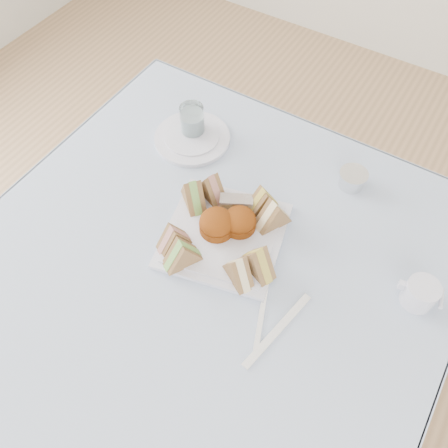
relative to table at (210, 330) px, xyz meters
The scene contains 21 objects.
floor 0.37m from the table, ahead, with size 4.00×4.00×0.00m, color #9E7751.
table is the anchor object (origin of this frame).
tablecloth 0.37m from the table, ahead, with size 1.02×1.02×0.01m, color #9CACD7.
serving_plate 0.39m from the table, 90.82° to the left, with size 0.25×0.25×0.01m, color silver.
sandwich_fl_a 0.43m from the table, behind, with size 0.08×0.04×0.07m, color #8E6D4B, non-canonical shape.
sandwich_fl_b 0.43m from the table, 144.14° to the right, with size 0.08×0.04×0.07m, color #8E6D4B, non-canonical shape.
sandwich_fr_a 0.44m from the table, 21.09° to the left, with size 0.08×0.04×0.07m, color #8E6D4B, non-canonical shape.
sandwich_fr_b 0.43m from the table, ahead, with size 0.08×0.04×0.07m, color #8E6D4B, non-canonical shape.
sandwich_bl_a 0.45m from the table, 132.82° to the left, with size 0.09×0.04×0.08m, color #8E6D4B, non-canonical shape.
sandwich_bl_b 0.46m from the table, 118.31° to the left, with size 0.08×0.04×0.07m, color #8E6D4B, non-canonical shape.
sandwich_br_a 0.46m from the table, 64.74° to the left, with size 0.08×0.04×0.07m, color #8E6D4B, non-canonical shape.
sandwich_br_b 0.46m from the table, 78.79° to the left, with size 0.08×0.04×0.07m, color #8E6D4B, non-canonical shape.
scone_left 0.42m from the table, 104.36° to the left, with size 0.08×0.08×0.05m, color #80360C.
scone_right 0.43m from the table, 80.28° to the left, with size 0.07×0.07×0.05m, color #80360C.
pastry_slice 0.43m from the table, 95.59° to the left, with size 0.07×0.03×0.04m, color tan.
side_plate 0.53m from the table, 128.42° to the left, with size 0.20×0.20×0.01m, color silver.
water_glass 0.57m from the table, 127.87° to the left, with size 0.06×0.06×0.09m, color white.
tea_strainer 0.57m from the table, 63.91° to the left, with size 0.07×0.07×0.04m, color silver.
knife 0.43m from the table, 14.94° to the right, with size 0.02×0.20×0.00m, color silver.
fork 0.41m from the table, 11.19° to the right, with size 0.01×0.18×0.00m, color silver.
creamer_jug 0.60m from the table, 20.21° to the left, with size 0.07×0.07×0.06m, color silver.
Camera 1 is at (0.30, -0.41, 1.63)m, focal length 38.00 mm.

